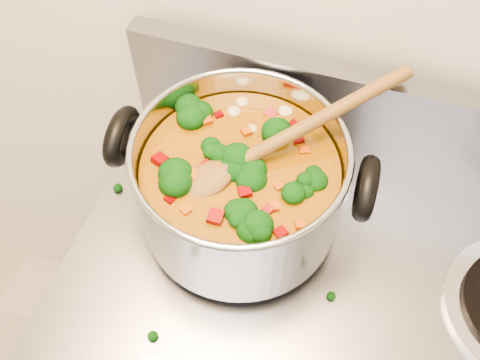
% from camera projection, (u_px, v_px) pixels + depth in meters
% --- Properties ---
extents(stockpot, '(0.30, 0.24, 0.15)m').
position_uv_depth(stockpot, '(240.00, 184.00, 0.63)').
color(stockpot, '#ADADB6').
rests_on(stockpot, electric_range).
extents(wooden_spoon, '(0.24, 0.22, 0.09)m').
position_uv_depth(wooden_spoon, '(257.00, 153.00, 0.59)').
color(wooden_spoon, brown).
rests_on(wooden_spoon, stockpot).
extents(cooktop_crumbs, '(0.31, 0.26, 0.01)m').
position_uv_depth(cooktop_crumbs, '(260.00, 213.00, 0.69)').
color(cooktop_crumbs, black).
rests_on(cooktop_crumbs, electric_range).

